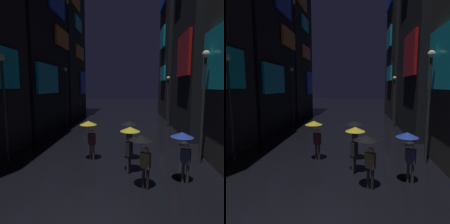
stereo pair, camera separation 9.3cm
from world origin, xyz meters
TOP-DOWN VIEW (x-y plane):
  - building_left_mid at (-7.48, 13.22)m, footprint 4.25×8.44m
  - building_left_far at (-7.48, 22.01)m, footprint 4.25×8.02m
  - building_right_mid at (7.49, 12.63)m, footprint 4.25×7.26m
  - building_right_far at (7.48, 21.53)m, footprint 4.25×7.06m
  - pedestrian_foreground_left_blue at (3.57, 3.25)m, footprint 0.90×0.90m
  - pedestrian_midstreet_centre_yellow at (1.41, 4.05)m, footprint 0.90×0.90m
  - pedestrian_midstreet_left_black at (1.38, 5.76)m, footprint 0.90×0.90m
  - pedestrian_far_right_black at (1.91, 2.63)m, footprint 0.90×0.90m
  - pedestrian_foreground_right_yellow at (-0.73, 5.46)m, footprint 0.90×0.90m
  - bicycle_parked_at_storefront at (-4.60, 5.24)m, footprint 0.30×1.81m
  - streetlamp_right_near at (5.00, 5.40)m, footprint 0.36×0.36m
  - streetlamp_right_far at (5.00, 14.84)m, footprint 0.36×0.36m
  - streetlamp_left_near at (-5.00, 4.85)m, footprint 0.36×0.36m
  - streetlamp_left_far at (-5.00, 14.72)m, footprint 0.36×0.36m
  - trash_bin at (4.30, 5.93)m, footprint 0.46×0.46m

SIDE VIEW (x-z plane):
  - bicycle_parked_at_storefront at x=-4.60m, z-range -0.09..0.87m
  - trash_bin at x=4.30m, z-range 0.00..0.93m
  - pedestrian_foreground_left_blue at x=3.57m, z-range 0.61..2.73m
  - pedestrian_midstreet_centre_yellow at x=1.41m, z-range 0.61..2.73m
  - pedestrian_midstreet_left_black at x=1.38m, z-range 0.61..2.73m
  - pedestrian_far_right_black at x=1.91m, z-range 0.61..2.73m
  - pedestrian_foreground_right_yellow at x=-0.73m, z-range 0.61..2.73m
  - streetlamp_right_far at x=5.00m, z-range 0.66..5.54m
  - streetlamp_left_near at x=-5.00m, z-range 0.69..6.25m
  - streetlamp_right_near at x=5.00m, z-range 0.70..6.35m
  - streetlamp_left_far at x=-5.00m, z-range 0.70..6.45m
  - building_left_mid at x=-7.48m, z-range 0.01..15.56m
  - building_left_far at x=-7.48m, z-range 0.00..18.40m
  - building_right_mid at x=7.49m, z-range -0.01..18.99m
  - building_right_far at x=7.48m, z-range 0.00..24.90m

